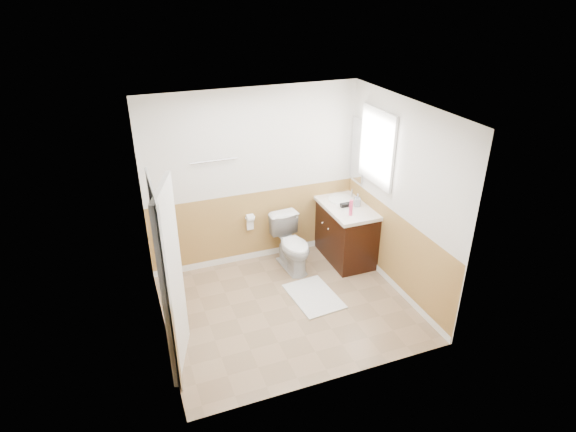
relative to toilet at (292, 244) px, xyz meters
name	(u,v)px	position (x,y,z in m)	size (l,w,h in m)	color
floor	(288,307)	(-0.39, -0.85, -0.38)	(3.00, 3.00, 0.00)	#8C7051
ceiling	(288,110)	(-0.39, -0.85, 2.12)	(3.00, 3.00, 0.00)	white
wall_back	(254,179)	(-0.39, 0.45, 0.87)	(3.00, 3.00, 0.00)	silver
wall_front	(338,279)	(-0.39, -2.15, 0.87)	(3.00, 3.00, 0.00)	silver
wall_left	(154,242)	(-1.89, -0.85, 0.87)	(3.00, 3.00, 0.00)	silver
wall_right	(400,199)	(1.11, -0.85, 0.87)	(3.00, 3.00, 0.00)	silver
wainscot_back	(256,227)	(-0.39, 0.44, 0.12)	(3.00, 3.00, 0.00)	#B38747
wainscot_front	(334,341)	(-0.39, -2.14, 0.12)	(3.00, 3.00, 0.00)	#B38747
wainscot_left	(163,300)	(-1.88, -0.85, 0.12)	(2.60, 2.60, 0.00)	#B38747
wainscot_right	(393,251)	(1.10, -0.85, 0.12)	(2.60, 2.60, 0.00)	#B38747
toilet	(292,244)	(0.00, 0.00, 0.00)	(0.42, 0.74, 0.76)	silver
bath_mat	(314,296)	(0.00, -0.77, -0.37)	(0.55, 0.80, 0.02)	white
vanity_cabinet	(344,232)	(0.82, 0.03, 0.02)	(0.55, 1.10, 0.80)	black
vanity_knob_left	(328,229)	(0.52, -0.07, 0.17)	(0.03, 0.03, 0.03)	silver
vanity_knob_right	(322,223)	(0.52, 0.13, 0.17)	(0.03, 0.03, 0.03)	silver
countertop	(345,205)	(0.81, 0.03, 0.45)	(0.60, 1.15, 0.05)	silver
sink_basin	(341,199)	(0.82, 0.18, 0.48)	(0.36, 0.36, 0.02)	white
faucet	(352,193)	(1.00, 0.18, 0.54)	(0.02, 0.02, 0.14)	#B4B5BB
lotion_bottle	(351,208)	(0.72, -0.31, 0.58)	(0.05, 0.05, 0.22)	#E73B6B
soap_dispenser	(357,200)	(0.94, -0.09, 0.56)	(0.08, 0.08, 0.18)	#9197A3
hair_dryer_body	(345,205)	(0.77, -0.06, 0.51)	(0.07, 0.07, 0.14)	black
hair_dryer_handle	(342,206)	(0.74, -0.02, 0.48)	(0.03, 0.03, 0.07)	black
mirror_panel	(358,150)	(1.08, 0.25, 1.17)	(0.02, 0.35, 0.90)	silver
window_frame	(377,147)	(1.08, -0.26, 1.37)	(0.04, 0.80, 1.00)	white
window_glass	(378,147)	(1.09, -0.26, 1.37)	(0.01, 0.70, 0.90)	white
door	(172,281)	(-1.79, -1.30, 0.64)	(0.05, 0.80, 2.04)	white
door_frame	(164,282)	(-1.87, -1.30, 0.65)	(0.02, 0.92, 2.10)	white
door_knob	(174,269)	(-1.73, -0.97, 0.57)	(0.06, 0.06, 0.06)	silver
towel_bar	(214,161)	(-0.94, 0.40, 1.22)	(0.02, 0.02, 0.62)	silver
tp_holder_bar	(250,218)	(-0.49, 0.38, 0.32)	(0.02, 0.02, 0.14)	silver
tp_roll	(250,218)	(-0.49, 0.38, 0.32)	(0.11, 0.11, 0.10)	white
tp_sheet	(250,225)	(-0.49, 0.38, 0.21)	(0.10, 0.01, 0.16)	white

